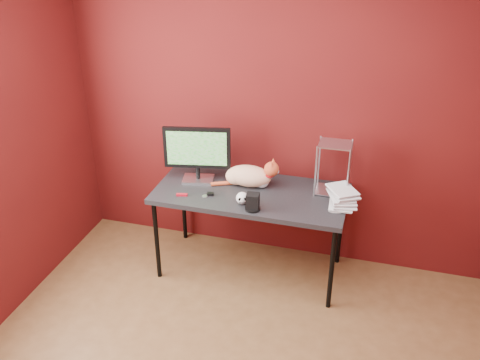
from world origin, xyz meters
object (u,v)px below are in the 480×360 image
(skull_mug, at_px, (242,198))
(speaker, at_px, (253,202))
(monitor, at_px, (197,151))
(book_stack, at_px, (339,116))
(desk, at_px, (251,197))
(cat, at_px, (249,176))

(skull_mug, bearing_deg, speaker, -49.84)
(skull_mug, xyz_separation_m, speaker, (0.10, -0.06, 0.01))
(monitor, xyz_separation_m, speaker, (0.54, -0.33, -0.20))
(skull_mug, distance_m, book_stack, 0.93)
(desk, relative_size, cat, 2.80)
(book_stack, bearing_deg, desk, 177.24)
(skull_mug, bearing_deg, desk, 69.07)
(desk, bearing_deg, speaker, -72.70)
(desk, xyz_separation_m, cat, (-0.04, 0.09, 0.14))
(monitor, height_order, speaker, monitor)
(desk, bearing_deg, cat, 112.14)
(desk, distance_m, speaker, 0.30)
(speaker, bearing_deg, desk, 101.90)
(speaker, relative_size, book_stack, 0.09)
(monitor, bearing_deg, cat, -8.10)
(speaker, distance_m, book_stack, 0.88)
(desk, height_order, book_stack, book_stack)
(cat, height_order, speaker, cat)
(cat, xyz_separation_m, skull_mug, (0.02, -0.29, -0.04))
(skull_mug, bearing_deg, book_stack, -1.92)
(cat, distance_m, book_stack, 0.92)
(monitor, relative_size, speaker, 4.03)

